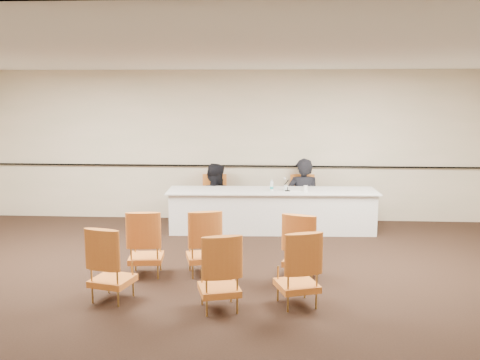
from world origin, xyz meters
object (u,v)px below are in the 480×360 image
panelist_second_chair (214,200)px  aud_chair_back_right (297,267)px  aud_chair_front_right (302,246)px  panelist_main_chair (303,200)px  microphone (288,185)px  aud_chair_back_mid (219,271)px  coffee_cup (306,189)px  panel_table (272,211)px  panelist_main (303,203)px  aud_chair_front_mid (204,242)px  aud_chair_front_left (146,242)px  water_bottle (272,185)px  drinking_glass (286,188)px  aud_chair_back_left (112,263)px  panelist_second (214,205)px

panelist_second_chair → aud_chair_back_right: bearing=-72.5°
aud_chair_front_right → aud_chair_back_right: same height
panelist_main_chair → microphone: 0.87m
panelist_second_chair → aud_chair_back_mid: size_ratio=1.00×
coffee_cup → panelist_main_chair: bearing=90.1°
panel_table → panelist_main: size_ratio=2.16×
panel_table → aud_chair_front_mid: aud_chair_front_mid is taller
panel_table → panelist_second_chair: panelist_second_chair is taller
microphone → aud_chair_front_left: bearing=-152.9°
aud_chair_back_right → water_bottle: bearing=76.7°
drinking_glass → aud_chair_front_mid: aud_chair_front_mid is taller
panelist_main_chair → water_bottle: bearing=-135.0°
panelist_second_chair → water_bottle: bearing=-30.0°
aud_chair_back_left → water_bottle: bearing=75.2°
panelist_second_chair → microphone: size_ratio=3.82×
water_bottle → aud_chair_back_right: 3.48m
microphone → drinking_glass: microphone is taller
panelist_second_chair → aud_chair_back_left: same height
coffee_cup → aud_chair_front_right: (-0.18, -2.46, -0.36)m
water_bottle → aud_chair_front_left: size_ratio=0.22×
panel_table → panelist_main_chair: panelist_main_chair is taller
panelist_second_chair → aud_chair_front_mid: size_ratio=1.00×
aud_chair_front_left → aud_chair_back_right: size_ratio=1.00×
drinking_glass → aud_chair_front_mid: 2.75m
panelist_main → panelist_second_chair: bearing=2.1°
aud_chair_back_left → aud_chair_back_mid: (1.35, -0.22, 0.00)m
drinking_glass → coffee_cup: coffee_cup is taller
drinking_glass → aud_chair_back_left: bearing=-122.6°
aud_chair_back_mid → drinking_glass: bearing=60.6°
panel_table → drinking_glass: drinking_glass is taller
aud_chair_front_left → panelist_second: bearing=72.4°
water_bottle → aud_chair_front_mid: bearing=-111.7°
panelist_second → coffee_cup: 1.92m
water_bottle → drinking_glass: (0.26, 0.05, -0.05)m
panelist_main_chair → panelist_second: size_ratio=0.57×
aud_chair_front_mid → aud_chair_back_mid: size_ratio=1.00×
coffee_cup → aud_chair_front_right: bearing=-94.3°
aud_chair_front_left → microphone: bearing=44.2°
panelist_main → water_bottle: (-0.61, -0.66, 0.47)m
panel_table → water_bottle: 0.49m
panelist_second → aud_chair_front_mid: panelist_second is taller
drinking_glass → aud_chair_back_right: (0.06, -3.50, -0.35)m
aud_chair_back_right → panelist_main: bearing=67.3°
aud_chair_back_mid → coffee_cup: bearing=55.0°
panelist_main → panelist_second_chair: (-1.74, -0.07, 0.07)m
aud_chair_front_mid → aud_chair_back_right: 1.65m
water_bottle → aud_chair_front_right: (0.43, -2.51, -0.40)m
water_bottle → aud_chair_front_left: water_bottle is taller
panel_table → aud_chair_front_right: bearing=-82.9°
aud_chair_front_left → aud_chair_back_mid: bearing=-50.9°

